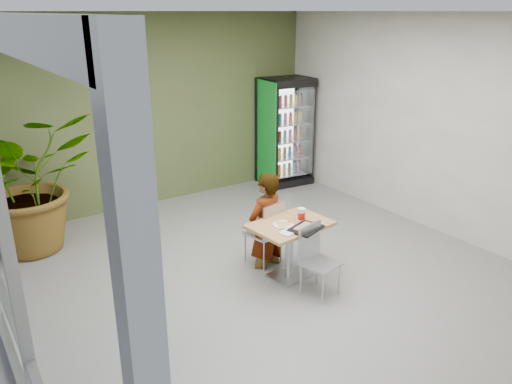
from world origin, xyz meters
The scene contains 12 objects.
ground centered at (0.00, 0.00, 0.00)m, with size 7.00×7.00×0.00m, color slate.
room_envelope centered at (0.00, 0.00, 1.60)m, with size 6.00×7.00×3.20m, color silver, non-canonical shape.
dining_table centered at (0.22, 0.04, 0.54)m, with size 1.02×0.76×0.75m.
chair_far centered at (0.20, 0.47, 0.52)m, with size 0.47×0.48×0.90m.
chair_near centered at (0.25, -0.40, 0.50)m, with size 0.45×0.45×0.86m.
seated_woman centered at (0.18, 0.51, 0.49)m, with size 0.58×0.38×1.58m, color black.
pizza_plate centered at (0.12, 0.05, 0.77)m, with size 0.34×0.26×0.03m.
soda_cup centered at (0.37, 0.01, 0.83)m, with size 0.10×0.10×0.17m.
napkin_stack centered at (0.00, -0.18, 0.76)m, with size 0.15×0.15×0.02m, color white.
cafeteria_tray centered at (0.25, -0.21, 0.76)m, with size 0.41×0.30×0.02m, color black.
beverage_fridge centered at (2.47, 3.06, 1.02)m, with size 1.00×0.81×2.03m.
potted_plant centered at (-2.23, 2.77, 0.97)m, with size 1.75×1.51×1.95m, color #295C24.
Camera 1 is at (-3.30, -4.36, 3.21)m, focal length 35.00 mm.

